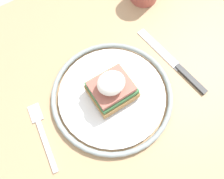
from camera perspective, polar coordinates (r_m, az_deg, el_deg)
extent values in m
plane|color=#9E9993|center=(1.17, 1.63, -14.70)|extent=(6.00, 6.00, 0.00)
cube|color=tan|center=(0.46, 3.99, -1.58)|extent=(0.94, 0.72, 0.03)
cylinder|color=tan|center=(1.05, 12.18, 15.45)|extent=(0.06, 0.06, 0.71)
cylinder|color=white|center=(0.44, 0.00, -1.52)|extent=(0.22, 0.22, 0.01)
torus|color=gray|center=(0.44, 0.00, -1.28)|extent=(0.24, 0.24, 0.01)
cube|color=#9E703D|center=(0.42, 0.00, -0.56)|extent=(0.08, 0.07, 0.02)
cube|color=#38703D|center=(0.41, -0.08, 0.38)|extent=(0.08, 0.07, 0.01)
cube|color=#9E5647|center=(0.40, -0.20, 0.72)|extent=(0.07, 0.06, 0.01)
ellipsoid|color=white|center=(0.37, -0.23, 1.69)|extent=(0.05, 0.04, 0.04)
cube|color=silver|center=(0.44, -16.67, -13.84)|extent=(0.02, 0.10, 0.00)
cube|color=silver|center=(0.46, -19.35, -5.82)|extent=(0.03, 0.04, 0.00)
cube|color=#2D2D2D|center=(0.49, 19.85, 2.66)|extent=(0.02, 0.08, 0.01)
cube|color=silver|center=(0.51, 12.22, 10.26)|extent=(0.03, 0.13, 0.00)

